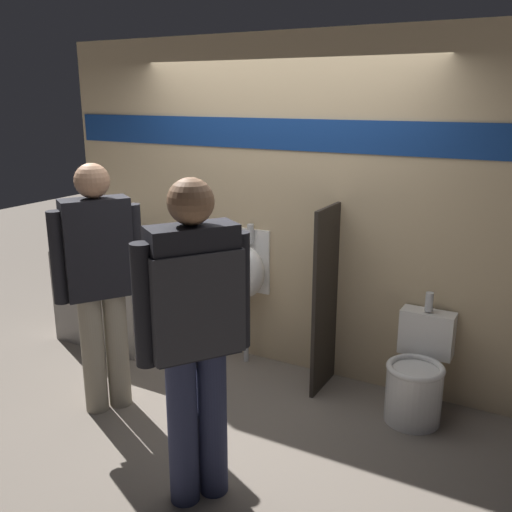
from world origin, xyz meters
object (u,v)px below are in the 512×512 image
Objects in this scene: sink_basin at (119,244)px; cell_phone at (126,257)px; person_in_vest at (194,323)px; toilet at (417,378)px; person_with_lanyard at (100,279)px; urinal_near_counter at (246,272)px.

sink_basin is 3.05× the size of cell_phone.
person_in_vest reaches higher than cell_phone.
sink_basin is 2.85m from toilet.
cell_phone is 0.08× the size of person_with_lanyard.
person_with_lanyard is (-1.14, 0.48, -0.07)m from person_in_vest.
person_in_vest reaches higher than toilet.
cell_phone is 0.08× the size of person_in_vest.
person_with_lanyard is (-0.52, -1.16, 0.19)m from urinal_near_counter.
cell_phone is (0.24, -0.18, -0.05)m from sink_basin.
cell_phone is at bearing 86.17° from person_in_vest.
person_with_lanyard reaches higher than urinal_near_counter.
cell_phone is 0.12× the size of urinal_near_counter.
urinal_near_counter is 1.60m from toilet.
person_in_vest is at bearing -79.40° from person_with_lanyard.
sink_basin is at bearing 69.77° from person_with_lanyard.
person_with_lanyard is at bearing -53.62° from sink_basin.
urinal_near_counter is at bearing 5.44° from sink_basin.
urinal_near_counter is at bearing 16.24° from cell_phone.
person_with_lanyard reaches higher than toilet.
sink_basin is 0.23× the size of person_in_vest.
urinal_near_counter is (1.28, 0.12, -0.11)m from sink_basin.
person_in_vest is (1.67, -1.33, 0.20)m from cell_phone.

